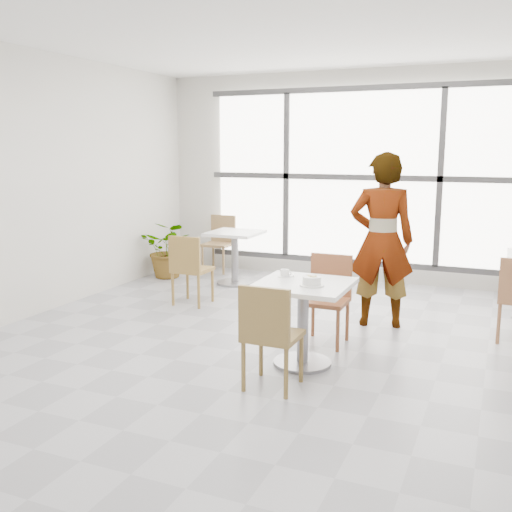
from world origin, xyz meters
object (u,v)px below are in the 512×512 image
at_px(bg_chair_left_near, 189,265).
at_px(bg_chair_left_far, 220,239).
at_px(oatmeal_bowl, 312,281).
at_px(person, 382,241).
at_px(bg_table_left, 235,250).
at_px(main_table, 303,308).
at_px(chair_far, 328,293).
at_px(plant_left, 169,249).
at_px(chair_near, 269,330).
at_px(coffee_cup, 285,273).

bearing_deg(bg_chair_left_near, bg_chair_left_far, -73.86).
height_order(oatmeal_bowl, bg_chair_left_near, bg_chair_left_near).
height_order(person, bg_table_left, person).
relative_size(main_table, bg_table_left, 1.07).
bearing_deg(chair_far, bg_table_left, 135.05).
bearing_deg(plant_left, main_table, -41.26).
xyz_separation_m(bg_chair_left_far, plant_left, (-0.48, -0.74, -0.08)).
bearing_deg(chair_near, bg_chair_left_near, -47.11).
height_order(oatmeal_bowl, plant_left, plant_left).
relative_size(chair_near, plant_left, 1.03).
height_order(coffee_cup, person, person).
distance_m(chair_near, person, 2.19).
distance_m(chair_far, coffee_cup, 0.66).
bearing_deg(bg_chair_left_far, plant_left, -122.79).
height_order(chair_far, bg_chair_left_far, same).
distance_m(bg_table_left, bg_chair_left_far, 0.94).
bearing_deg(chair_far, bg_chair_left_far, 133.54).
bearing_deg(bg_chair_left_near, coffee_cup, 144.79).
distance_m(main_table, chair_near, 0.65).
bearing_deg(main_table, person, 75.05).
xyz_separation_m(main_table, bg_chair_left_near, (-1.92, 1.35, -0.02)).
bearing_deg(bg_table_left, chair_near, -60.61).
bearing_deg(chair_far, plant_left, 147.51).
bearing_deg(coffee_cup, oatmeal_bowl, -36.21).
height_order(main_table, bg_table_left, same).
bearing_deg(main_table, coffee_cup, 145.11).
relative_size(bg_chair_left_near, plant_left, 1.03).
bearing_deg(chair_far, person, 63.88).
bearing_deg(coffee_cup, bg_chair_left_near, 144.79).
xyz_separation_m(coffee_cup, bg_table_left, (-1.67, 2.46, -0.29)).
relative_size(chair_far, bg_chair_left_near, 1.00).
xyz_separation_m(bg_table_left, bg_chair_left_far, (-0.60, 0.73, 0.01)).
height_order(bg_table_left, bg_chair_left_far, bg_chair_left_far).
xyz_separation_m(oatmeal_bowl, plant_left, (-3.08, 2.70, -0.37)).
bearing_deg(person, chair_far, 49.92).
xyz_separation_m(coffee_cup, bg_chair_left_near, (-1.69, 1.19, -0.28)).
xyz_separation_m(chair_near, oatmeal_bowl, (0.16, 0.57, 0.29)).
relative_size(main_table, chair_far, 0.92).
bearing_deg(coffee_cup, chair_far, 64.93).
relative_size(oatmeal_bowl, bg_table_left, 0.28).
distance_m(coffee_cup, person, 1.44).
bearing_deg(plant_left, chair_far, -32.49).
distance_m(oatmeal_bowl, bg_chair_left_near, 2.50).
relative_size(coffee_cup, person, 0.08).
relative_size(coffee_cup, bg_chair_left_far, 0.18).
distance_m(chair_near, oatmeal_bowl, 0.66).
relative_size(chair_far, bg_chair_left_far, 1.00).
height_order(chair_far, coffee_cup, chair_far).
relative_size(bg_table_left, bg_chair_left_near, 0.86).
height_order(main_table, plant_left, plant_left).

